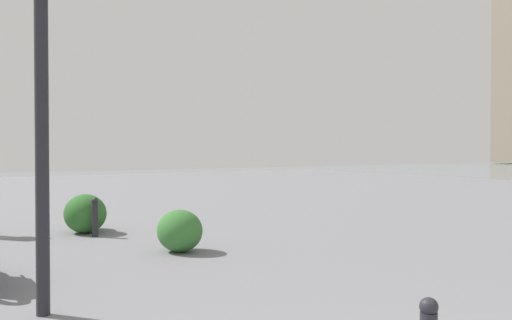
{
  "coord_description": "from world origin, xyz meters",
  "views": [
    {
      "loc": [
        -1.19,
        2.36,
        1.74
      ],
      "look_at": [
        8.97,
        -4.04,
        1.5
      ],
      "focal_mm": 38.76,
      "sensor_mm": 36.0,
      "label": 1
    }
  ],
  "objects": [
    {
      "name": "lamppost",
      "position": [
        4.85,
        1.18,
        2.82
      ],
      "size": [
        0.98,
        0.28,
        4.27
      ],
      "color": "#232328",
      "rests_on": "ground"
    },
    {
      "name": "bollard_mid",
      "position": [
        9.71,
        -0.74,
        0.41
      ],
      "size": [
        0.13,
        0.13,
        0.78
      ],
      "color": "#232328",
      "rests_on": "ground"
    },
    {
      "name": "shrub_wide",
      "position": [
        10.73,
        -0.88,
        0.28
      ],
      "size": [
        0.67,
        0.6,
        0.57
      ],
      "color": "#477F38",
      "rests_on": "ground"
    },
    {
      "name": "shrub_round",
      "position": [
        10.3,
        -0.71,
        0.4
      ],
      "size": [
        0.95,
        0.85,
        0.8
      ],
      "color": "#2D6628",
      "rests_on": "ground"
    },
    {
      "name": "shrub_low",
      "position": [
        7.35,
        -1.5,
        0.36
      ],
      "size": [
        0.84,
        0.75,
        0.71
      ],
      "color": "#387533",
      "rests_on": "ground"
    }
  ]
}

